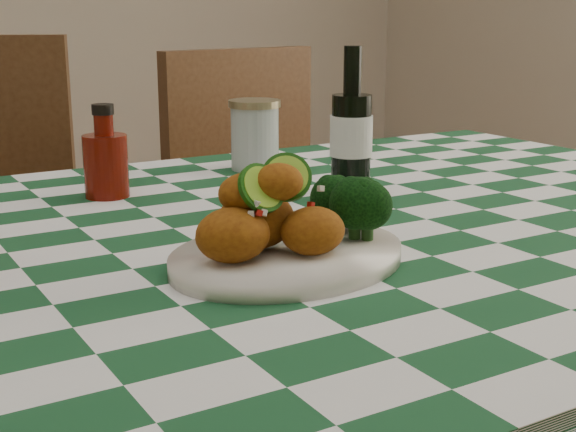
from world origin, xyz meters
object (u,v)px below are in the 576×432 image
plate (288,257)px  ketchup_bottle (105,151)px  mason_jar (255,135)px  fried_chicken_pile (274,208)px  beer_bottle (351,122)px  wooden_chair_right (290,254)px

plate → ketchup_bottle: (-0.06, 0.42, 0.06)m
ketchup_bottle → mason_jar: size_ratio=1.14×
fried_chicken_pile → beer_bottle: beer_bottle is taller
fried_chicken_pile → beer_bottle: 0.37m
fried_chicken_pile → mason_jar: (0.25, 0.49, -0.01)m
plate → mason_jar: bearing=65.2°
ketchup_bottle → fried_chicken_pile: bearing=-83.8°
mason_jar → plate: bearing=-114.8°
ketchup_bottle → wooden_chair_right: (0.59, 0.46, -0.37)m
plate → fried_chicken_pile: (-0.02, 0.00, 0.06)m
plate → mason_jar: (0.23, 0.49, 0.05)m
fried_chicken_pile → mason_jar: bearing=63.6°
wooden_chair_right → beer_bottle: bearing=-122.6°
mason_jar → beer_bottle: (0.03, -0.25, 0.05)m
ketchup_bottle → mason_jar: bearing=14.4°
beer_bottle → wooden_chair_right: bearing=66.4°
plate → mason_jar: size_ratio=2.32×
ketchup_bottle → wooden_chair_right: bearing=37.6°
fried_chicken_pile → ketchup_bottle: bearing=96.2°
plate → ketchup_bottle: ketchup_bottle is taller
fried_chicken_pile → wooden_chair_right: 1.10m
ketchup_bottle → beer_bottle: 0.36m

